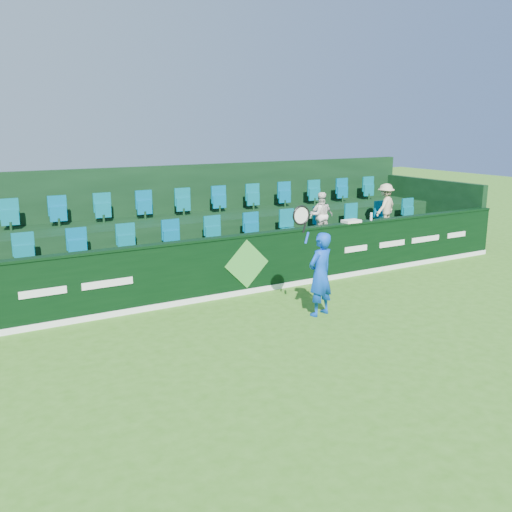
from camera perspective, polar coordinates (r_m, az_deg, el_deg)
ground at (r=9.76m, az=10.50°, el=-9.59°), size 60.00×60.00×0.00m
sponsor_hoarding at (r=12.68m, az=-1.16°, el=-0.81°), size 16.00×0.25×1.35m
stand_tier_front at (r=13.69m, az=-3.40°, el=-0.96°), size 16.00×2.00×0.80m
stand_tier_back at (r=15.31m, az=-6.64°, el=1.45°), size 16.00×1.80×1.30m
stand_rear at (r=15.61m, az=-7.35°, el=3.78°), size 16.00×4.10×2.60m
seat_row_front at (r=13.89m, az=-4.19°, el=2.19°), size 13.50×0.50×0.60m
seat_row_back at (r=15.42m, az=-7.18°, el=5.11°), size 13.50×0.50×0.60m
tennis_player at (r=11.26m, az=6.42°, el=-1.74°), size 1.13×0.54×2.30m
spectator_left at (r=15.00m, az=6.45°, el=4.11°), size 0.68×0.59×1.19m
spectator_middle at (r=15.02m, az=6.53°, el=3.99°), size 0.69×0.36×1.12m
spectator_right at (r=16.43m, az=12.80°, el=4.83°), size 0.95×0.74×1.29m
towel at (r=14.21m, az=9.51°, el=3.45°), size 0.44×0.28×0.07m
drinks_bottle at (r=14.61m, az=11.45°, el=3.90°), size 0.06×0.06×0.20m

